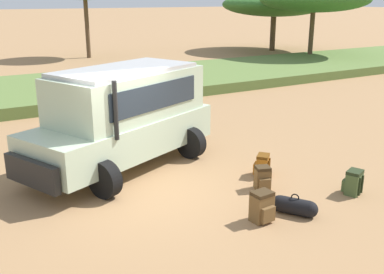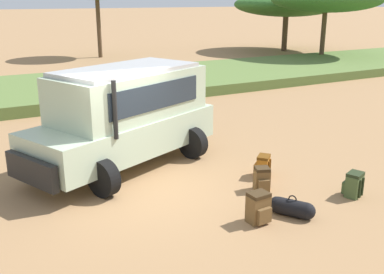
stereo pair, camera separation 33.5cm
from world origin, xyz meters
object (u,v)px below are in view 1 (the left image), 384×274
(backpack_near_rear_wheel, at_px, (353,182))
(duffel_bag_low_black_case, at_px, (294,206))
(backpack_cluster_center, at_px, (262,165))
(backpack_outermost, at_px, (262,207))
(backpack_beside_front_wheel, at_px, (263,178))
(safari_vehicle, at_px, (124,115))
(acacia_tree_right_mid, at_px, (274,5))

(backpack_near_rear_wheel, bearing_deg, duffel_bag_low_black_case, -177.27)
(backpack_cluster_center, xyz_separation_m, backpack_outermost, (-1.44, -1.79, 0.04))
(backpack_beside_front_wheel, bearing_deg, backpack_outermost, -129.11)
(safari_vehicle, height_order, acacia_tree_right_mid, acacia_tree_right_mid)
(backpack_near_rear_wheel, xyz_separation_m, acacia_tree_right_mid, (16.02, 21.85, 3.22))
(safari_vehicle, distance_m, backpack_cluster_center, 3.53)
(safari_vehicle, bearing_deg, backpack_near_rear_wheel, -48.91)
(backpack_near_rear_wheel, bearing_deg, backpack_beside_front_wheel, 142.54)
(safari_vehicle, distance_m, backpack_beside_front_wheel, 3.66)
(backpack_outermost, height_order, duffel_bag_low_black_case, backpack_outermost)
(backpack_near_rear_wheel, height_order, duffel_bag_low_black_case, backpack_near_rear_wheel)
(backpack_beside_front_wheel, distance_m, backpack_near_rear_wheel, 1.91)
(backpack_beside_front_wheel, relative_size, backpack_near_rear_wheel, 0.98)
(backpack_cluster_center, bearing_deg, backpack_near_rear_wheel, -60.62)
(backpack_cluster_center, bearing_deg, backpack_beside_front_wheel, -128.08)
(backpack_beside_front_wheel, bearing_deg, safari_vehicle, 124.89)
(safari_vehicle, height_order, duffel_bag_low_black_case, safari_vehicle)
(backpack_cluster_center, relative_size, backpack_near_rear_wheel, 0.96)
(backpack_near_rear_wheel, height_order, acacia_tree_right_mid, acacia_tree_right_mid)
(backpack_near_rear_wheel, bearing_deg, backpack_cluster_center, 119.38)
(acacia_tree_right_mid, bearing_deg, backpack_outermost, -130.23)
(backpack_beside_front_wheel, distance_m, duffel_bag_low_black_case, 1.27)
(safari_vehicle, height_order, backpack_near_rear_wheel, safari_vehicle)
(backpack_near_rear_wheel, relative_size, duffel_bag_low_black_case, 0.66)
(backpack_near_rear_wheel, relative_size, backpack_outermost, 0.91)
(duffel_bag_low_black_case, bearing_deg, safari_vehicle, 113.53)
(backpack_beside_front_wheel, xyz_separation_m, backpack_outermost, (-0.94, -1.15, 0.03))
(duffel_bag_low_black_case, bearing_deg, acacia_tree_right_mid, 51.01)
(backpack_beside_front_wheel, relative_size, duffel_bag_low_black_case, 0.65)
(safari_vehicle, bearing_deg, backpack_outermost, -75.08)
(backpack_cluster_center, relative_size, duffel_bag_low_black_case, 0.63)
(backpack_near_rear_wheel, distance_m, acacia_tree_right_mid, 27.28)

